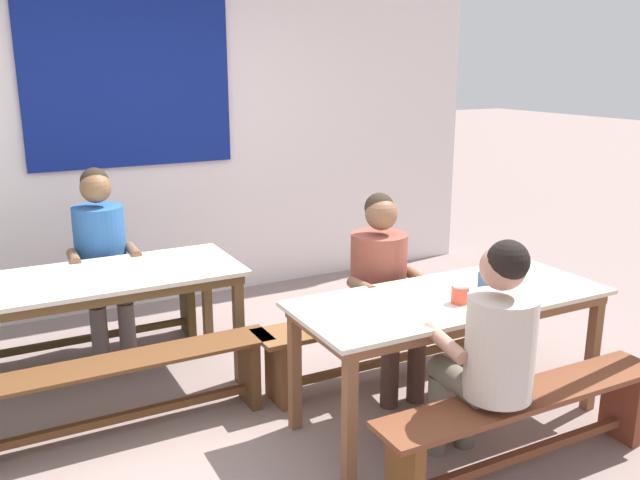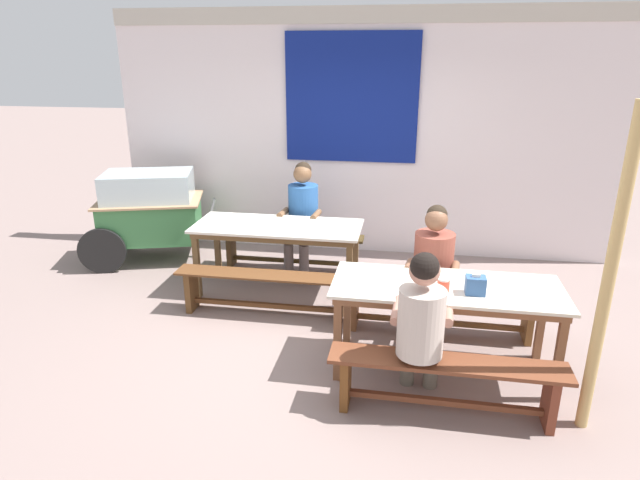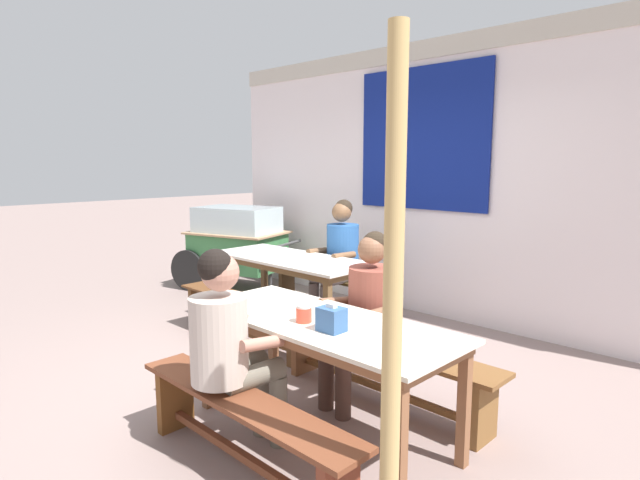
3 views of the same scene
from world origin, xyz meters
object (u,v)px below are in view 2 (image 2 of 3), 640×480
(bench_far_front, at_px, (264,288))
(person_center_facing, at_px, (302,212))
(dining_table_near, at_px, (446,294))
(bench_near_front, at_px, (446,378))
(bench_near_back, at_px, (440,302))
(person_near_front, at_px, (421,320))
(tissue_box, at_px, (475,285))
(dining_table_far, at_px, (278,231))
(food_cart, at_px, (149,209))
(condiment_jar, at_px, (443,285))
(person_right_near_table, at_px, (433,265))
(wooden_support_post, at_px, (609,279))
(bench_far_back, at_px, (291,245))

(bench_far_front, height_order, person_center_facing, person_center_facing)
(dining_table_near, distance_m, bench_near_front, 0.72)
(bench_near_back, bearing_deg, person_near_front, -100.01)
(bench_far_front, relative_size, bench_near_front, 1.05)
(bench_far_front, xyz_separation_m, tissue_box, (1.90, -0.82, 0.54))
(dining_table_near, xyz_separation_m, bench_near_front, (-0.01, -0.62, -0.38))
(dining_table_far, xyz_separation_m, food_cart, (-1.80, 0.66, -0.02))
(condiment_jar, bearing_deg, food_cart, 148.92)
(person_center_facing, bearing_deg, tissue_box, -48.91)
(tissue_box, bearing_deg, bench_near_front, -112.68)
(food_cart, distance_m, condiment_jar, 4.05)
(dining_table_near, relative_size, food_cart, 1.04)
(condiment_jar, bearing_deg, dining_table_near, 72.92)
(bench_far_front, bearing_deg, bench_near_front, -37.85)
(bench_near_back, distance_m, person_near_front, 1.25)
(person_center_facing, bearing_deg, person_right_near_table, -42.30)
(bench_near_back, distance_m, wooden_support_post, 1.73)
(food_cart, height_order, condiment_jar, food_cart)
(bench_far_front, distance_m, bench_near_front, 2.14)
(condiment_jar, height_order, wooden_support_post, wooden_support_post)
(dining_table_far, distance_m, person_center_facing, 0.58)
(person_center_facing, height_order, person_right_near_table, person_center_facing)
(food_cart, bearing_deg, dining_table_near, -29.41)
(dining_table_near, distance_m, bench_far_back, 2.60)
(dining_table_far, relative_size, bench_near_back, 0.98)
(bench_near_front, xyz_separation_m, food_cart, (-3.49, 2.59, 0.36))
(person_center_facing, xyz_separation_m, wooden_support_post, (2.50, -2.45, 0.37))
(dining_table_near, distance_m, person_near_front, 0.58)
(tissue_box, bearing_deg, wooden_support_post, -30.98)
(tissue_box, bearing_deg, condiment_jar, 177.89)
(bench_near_front, height_order, condiment_jar, condiment_jar)
(wooden_support_post, bearing_deg, food_cart, 150.22)
(bench_near_back, relative_size, wooden_support_post, 0.81)
(dining_table_far, relative_size, person_near_front, 1.43)
(bench_far_front, relative_size, bench_near_back, 0.96)
(bench_far_back, height_order, tissue_box, tissue_box)
(condiment_jar, bearing_deg, bench_near_front, -86.55)
(bench_far_front, height_order, wooden_support_post, wooden_support_post)
(dining_table_far, bearing_deg, bench_near_back, -22.27)
(bench_far_back, height_order, bench_near_back, same)
(person_right_near_table, bearing_deg, person_near_front, -95.82)
(bench_far_back, relative_size, food_cart, 1.00)
(bench_far_front, xyz_separation_m, person_near_front, (1.50, -1.25, 0.42))
(dining_table_near, height_order, person_center_facing, person_center_facing)
(food_cart, height_order, wooden_support_post, wooden_support_post)
(person_center_facing, bearing_deg, dining_table_near, -50.56)
(person_right_near_table, bearing_deg, bench_far_back, 139.34)
(person_near_front, bearing_deg, person_right_near_table, 84.18)
(bench_far_front, bearing_deg, bench_far_back, 89.93)
(dining_table_far, xyz_separation_m, tissue_box, (1.90, -1.44, 0.14))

